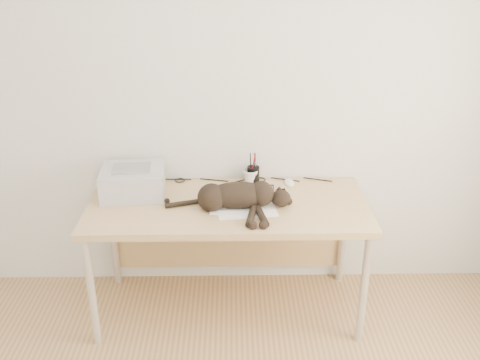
{
  "coord_description": "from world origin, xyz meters",
  "views": [
    {
      "loc": [
        0.03,
        -1.33,
        2.12
      ],
      "look_at": [
        0.07,
        1.34,
        0.91
      ],
      "focal_mm": 40.0,
      "sensor_mm": 36.0,
      "label": 1
    }
  ],
  "objects_px": {
    "mug": "(251,176)",
    "pen_cup": "(253,174)",
    "printer": "(133,181)",
    "mouse": "(289,181)",
    "cat": "(235,197)",
    "desk": "(228,217)"
  },
  "relations": [
    {
      "from": "mug",
      "to": "cat",
      "type": "bearing_deg",
      "value": -106.46
    },
    {
      "from": "mug",
      "to": "mouse",
      "type": "height_order",
      "value": "mug"
    },
    {
      "from": "printer",
      "to": "cat",
      "type": "bearing_deg",
      "value": -17.91
    },
    {
      "from": "mouse",
      "to": "mug",
      "type": "bearing_deg",
      "value": 171.49
    },
    {
      "from": "printer",
      "to": "mouse",
      "type": "height_order",
      "value": "printer"
    },
    {
      "from": "desk",
      "to": "mug",
      "type": "xyz_separation_m",
      "value": [
        0.14,
        0.19,
        0.18
      ]
    },
    {
      "from": "printer",
      "to": "mouse",
      "type": "bearing_deg",
      "value": 8.21
    },
    {
      "from": "pen_cup",
      "to": "mouse",
      "type": "distance_m",
      "value": 0.23
    },
    {
      "from": "desk",
      "to": "pen_cup",
      "type": "distance_m",
      "value": 0.32
    },
    {
      "from": "mug",
      "to": "pen_cup",
      "type": "xyz_separation_m",
      "value": [
        0.02,
        0.01,
        0.01
      ]
    },
    {
      "from": "mug",
      "to": "mouse",
      "type": "xyz_separation_m",
      "value": [
        0.24,
        -0.01,
        -0.03
      ]
    },
    {
      "from": "desk",
      "to": "mug",
      "type": "bearing_deg",
      "value": 54.29
    },
    {
      "from": "pen_cup",
      "to": "mouse",
      "type": "relative_size",
      "value": 1.8
    },
    {
      "from": "printer",
      "to": "cat",
      "type": "xyz_separation_m",
      "value": [
        0.59,
        -0.19,
        -0.01
      ]
    },
    {
      "from": "cat",
      "to": "mug",
      "type": "distance_m",
      "value": 0.36
    },
    {
      "from": "printer",
      "to": "mug",
      "type": "height_order",
      "value": "printer"
    },
    {
      "from": "printer",
      "to": "mug",
      "type": "xyz_separation_m",
      "value": [
        0.69,
        0.15,
        -0.04
      ]
    },
    {
      "from": "pen_cup",
      "to": "desk",
      "type": "bearing_deg",
      "value": -127.49
    },
    {
      "from": "desk",
      "to": "printer",
      "type": "relative_size",
      "value": 4.16
    },
    {
      "from": "desk",
      "to": "pen_cup",
      "type": "relative_size",
      "value": 8.35
    },
    {
      "from": "desk",
      "to": "mug",
      "type": "relative_size",
      "value": 17.06
    },
    {
      "from": "mug",
      "to": "pen_cup",
      "type": "distance_m",
      "value": 0.02
    }
  ]
}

